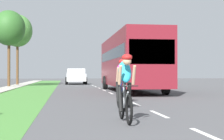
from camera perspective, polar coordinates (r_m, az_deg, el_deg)
The scene contains 10 objects.
ground_plane at distance 21.54m, azimuth -0.60°, elevation -3.60°, with size 120.00×120.00×0.00m, color #4C4C4F.
grass_verge at distance 21.50m, azimuth -13.43°, elevation -3.58°, with size 2.91×70.00×0.01m, color #478438.
lane_markings_center at distance 25.51m, azimuth -1.68°, elevation -3.12°, with size 0.12×54.30×0.01m.
cyclist_lead at distance 8.24m, azimuth 2.16°, elevation -2.82°, with size 0.42×1.72×1.58m.
cyclist_trailing at distance 11.07m, azimuth 1.55°, elevation -2.24°, with size 0.42×1.72×1.58m.
cyclist_distant at distance 13.52m, azimuth 1.67°, elevation -1.94°, with size 0.42×1.72×1.58m.
bus_maroon at distance 22.57m, azimuth 2.95°, elevation 1.57°, with size 2.78×11.60×3.48m.
pickup_white at distance 37.72m, azimuth -5.87°, elevation -1.04°, with size 2.22×5.10×1.64m.
street_tree_near at distance 31.35m, azimuth -16.33°, elevation 6.49°, with size 2.74×2.74×6.51m.
street_tree_far at distance 35.95m, azimuth -15.04°, elevation 6.12°, with size 2.89×2.89×6.93m.
Camera 1 is at (-2.59, -1.36, 1.13)m, focal length 56.53 mm.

